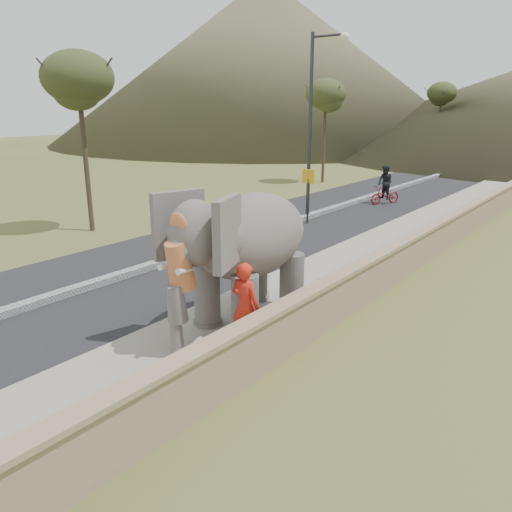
{
  "coord_description": "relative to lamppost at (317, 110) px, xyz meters",
  "views": [
    {
      "loc": [
        6.91,
        -5.61,
        5.0
      ],
      "look_at": [
        0.2,
        3.11,
        1.7
      ],
      "focal_mm": 35.0,
      "sensor_mm": 36.0,
      "label": 1
    }
  ],
  "objects": [
    {
      "name": "walkway",
      "position": [
        4.69,
        -3.78,
        -4.8
      ],
      "size": [
        3.0,
        120.0,
        0.15
      ],
      "primitive_type": "cube",
      "color": "#9E9687",
      "rests_on": "ground"
    },
    {
      "name": "parapet",
      "position": [
        6.34,
        -3.78,
        -4.32
      ],
      "size": [
        0.3,
        120.0,
        1.1
      ],
      "primitive_type": "cube",
      "color": "tan",
      "rests_on": "ground"
    },
    {
      "name": "median",
      "position": [
        -0.31,
        -3.78,
        -4.76
      ],
      "size": [
        0.35,
        120.0,
        0.22
      ],
      "primitive_type": "cube",
      "color": "black",
      "rests_on": "ground"
    },
    {
      "name": "ground",
      "position": [
        4.69,
        -13.78,
        -4.87
      ],
      "size": [
        160.0,
        160.0,
        0.0
      ],
      "primitive_type": "plane",
      "color": "olive",
      "rests_on": "ground"
    },
    {
      "name": "road",
      "position": [
        -0.31,
        -3.78,
        -4.86
      ],
      "size": [
        7.0,
        120.0,
        0.03
      ],
      "primitive_type": "cube",
      "color": "black",
      "rests_on": "ground"
    },
    {
      "name": "hill_left",
      "position": [
        -33.31,
        41.22,
        6.13
      ],
      "size": [
        60.0,
        60.0,
        22.0
      ],
      "primitive_type": "cone",
      "color": "brown",
      "rests_on": "ground"
    },
    {
      "name": "elephant_and_man",
      "position": [
        4.71,
        -10.62,
        -3.16
      ],
      "size": [
        2.46,
        4.42,
        3.14
      ],
      "color": "slate",
      "rests_on": "ground"
    },
    {
      "name": "lamppost",
      "position": [
        0.0,
        0.0,
        0.0
      ],
      "size": [
        1.76,
        0.36,
        8.0
      ],
      "color": "#2D2C31",
      "rests_on": "ground"
    },
    {
      "name": "motorcyclist",
      "position": [
        0.99,
        5.66,
        -4.06
      ],
      "size": [
        1.35,
        1.95,
        2.06
      ],
      "color": "maroon",
      "rests_on": "ground"
    },
    {
      "name": "signboard",
      "position": [
        0.19,
        -0.8,
        -3.23
      ],
      "size": [
        0.6,
        0.08,
        2.4
      ],
      "color": "#2D2D33",
      "rests_on": "ground"
    }
  ]
}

